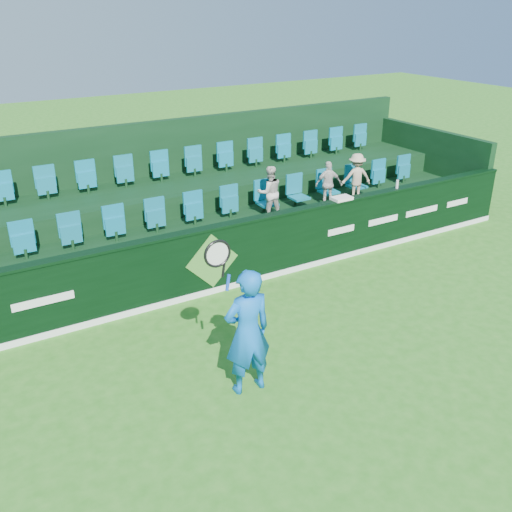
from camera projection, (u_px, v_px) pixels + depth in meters
ground at (338, 405)px, 8.04m from camera, size 60.00×60.00×0.00m
sponsor_hoarding at (210, 260)px, 10.90m from camera, size 16.00×0.25×1.35m
stand_tier_front at (186, 253)px, 11.87m from camera, size 16.00×2.00×0.80m
stand_tier_back at (152, 215)px, 13.26m from camera, size 16.00×1.80×1.30m
stand_rear at (143, 187)px, 13.38m from camera, size 16.00×4.10×2.60m
seat_row_front at (177, 216)px, 11.90m from camera, size 13.50×0.50×0.60m
seat_row_back at (144, 172)px, 13.11m from camera, size 13.50×0.50×0.60m
tennis_player at (247, 331)px, 7.97m from camera, size 1.06×0.50×2.53m
spectator_left at (269, 192)px, 12.44m from camera, size 0.65×0.56×1.17m
spectator_middle at (328, 184)px, 13.21m from camera, size 0.67×0.41×1.06m
spectator_right at (356, 177)px, 13.58m from camera, size 0.83×0.63×1.14m
towel at (342, 198)px, 12.08m from camera, size 0.43×0.28×0.06m
drinks_bottle at (397, 184)px, 12.79m from camera, size 0.06×0.06×0.19m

